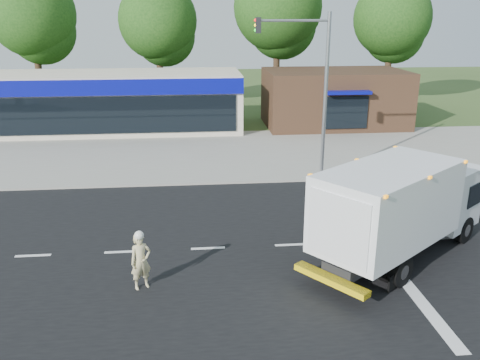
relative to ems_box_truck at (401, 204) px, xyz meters
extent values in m
plane|color=#385123|center=(-3.33, 1.32, -1.97)|extent=(120.00, 120.00, 0.00)
cube|color=black|center=(-3.33, 1.32, -1.96)|extent=(60.00, 14.00, 0.02)
cube|color=gray|center=(-3.33, 9.52, -1.91)|extent=(60.00, 2.40, 0.12)
cube|color=gray|center=(-3.33, 15.32, -1.96)|extent=(60.00, 9.00, 0.02)
cube|color=silver|center=(-12.33, 1.32, -1.95)|extent=(1.20, 0.15, 0.01)
cube|color=silver|center=(-9.33, 1.32, -1.95)|extent=(1.20, 0.15, 0.01)
cube|color=silver|center=(-6.33, 1.32, -1.95)|extent=(1.20, 0.15, 0.01)
cube|color=silver|center=(-3.33, 1.32, -1.95)|extent=(1.20, 0.15, 0.01)
cube|color=silver|center=(-0.33, 1.32, -1.95)|extent=(1.20, 0.15, 0.01)
cube|color=silver|center=(2.67, 1.32, -1.95)|extent=(1.20, 0.15, 0.01)
cube|color=silver|center=(-0.33, -1.68, -1.95)|extent=(0.40, 7.00, 0.01)
cube|color=black|center=(-0.67, -0.52, -1.24)|extent=(4.73, 4.00, 0.36)
cube|color=silver|center=(2.24, 1.74, -0.36)|extent=(3.01, 3.03, 2.18)
cube|color=black|center=(3.02, 2.34, -0.15)|extent=(1.33, 1.65, 0.93)
cube|color=white|center=(-0.67, -0.52, 0.21)|extent=(5.62, 5.14, 2.44)
cube|color=silver|center=(-2.73, -2.12, 0.16)|extent=(1.32, 1.68, 1.97)
cube|color=yellow|center=(-2.88, -2.23, -1.40)|extent=(1.81, 2.19, 0.19)
cube|color=orange|center=(-0.67, -0.52, 1.40)|extent=(5.49, 5.05, 0.08)
cylinder|color=black|center=(1.68, 2.55, -1.47)|extent=(0.98, 0.86, 1.00)
cylinder|color=black|center=(2.89, 0.99, -1.47)|extent=(0.98, 0.86, 1.00)
cylinder|color=black|center=(-1.88, -0.14, -1.47)|extent=(0.98, 0.86, 1.00)
cylinder|color=black|center=(-0.60, -1.78, -1.47)|extent=(0.98, 0.86, 1.00)
imported|color=#CBBC87|center=(-8.40, -1.17, -1.09)|extent=(0.76, 0.66, 1.76)
sphere|color=white|center=(-8.40, -1.17, -0.23)|extent=(0.28, 0.28, 0.28)
cube|color=#BEB29E|center=(-12.33, 21.32, 0.03)|extent=(18.00, 6.00, 4.00)
cube|color=#070B86|center=(-12.33, 18.27, 1.43)|extent=(18.00, 0.30, 1.00)
cube|color=black|center=(-12.33, 18.27, -0.37)|extent=(17.00, 0.12, 2.40)
cube|color=#382316|center=(3.67, 21.32, 0.03)|extent=(10.00, 6.00, 4.00)
cube|color=#070B86|center=(3.67, 18.22, 0.93)|extent=(3.00, 1.20, 0.20)
cube|color=black|center=(3.67, 18.27, -0.47)|extent=(3.00, 0.12, 2.20)
cylinder|color=gray|center=(-0.33, 8.92, 2.03)|extent=(0.18, 0.18, 8.00)
cylinder|color=gray|center=(-2.03, 8.92, 5.63)|extent=(3.40, 0.12, 0.12)
cube|color=black|center=(-3.63, 8.92, 5.43)|extent=(0.25, 0.25, 0.70)
cylinder|color=#332114|center=(-19.33, 29.32, 1.71)|extent=(0.56, 0.56, 7.35)
sphere|color=#184012|center=(-19.33, 29.32, 5.91)|extent=(6.93, 6.93, 6.93)
sphere|color=#184012|center=(-18.83, 29.82, 4.54)|extent=(5.46, 5.46, 5.46)
cylinder|color=#332114|center=(-9.33, 29.32, 1.46)|extent=(0.56, 0.56, 6.86)
sphere|color=#184012|center=(-9.33, 29.32, 5.38)|extent=(6.47, 6.47, 6.47)
sphere|color=#184012|center=(-8.83, 29.82, 4.11)|extent=(5.10, 5.10, 5.10)
cylinder|color=#332114|center=(0.67, 29.32, 1.95)|extent=(0.56, 0.56, 7.84)
sphere|color=#184012|center=(0.67, 29.32, 6.43)|extent=(7.39, 7.39, 7.39)
sphere|color=#184012|center=(1.17, 29.82, 4.98)|extent=(5.82, 5.82, 5.82)
cylinder|color=#332114|center=(10.67, 29.32, 1.53)|extent=(0.56, 0.56, 7.00)
sphere|color=#184012|center=(10.67, 29.32, 5.53)|extent=(6.60, 6.60, 6.60)
sphere|color=#184012|center=(11.17, 29.82, 4.23)|extent=(5.20, 5.20, 5.20)
camera|label=1|loc=(-6.76, -14.99, 5.97)|focal=38.00mm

